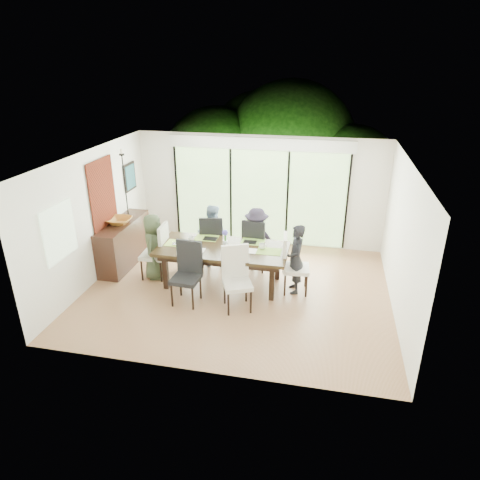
% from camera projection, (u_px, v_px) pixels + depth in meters
% --- Properties ---
extents(floor, '(6.00, 5.00, 0.01)m').
position_uv_depth(floor, '(237.00, 290.00, 8.68)').
color(floor, brown).
rests_on(floor, ground).
extents(ceiling, '(6.00, 5.00, 0.01)m').
position_uv_depth(ceiling, '(237.00, 158.00, 7.61)').
color(ceiling, white).
rests_on(ceiling, wall_back).
extents(wall_back, '(6.00, 0.02, 2.70)m').
position_uv_depth(wall_back, '(259.00, 191.00, 10.40)').
color(wall_back, white).
rests_on(wall_back, floor).
extents(wall_front, '(6.00, 0.02, 2.70)m').
position_uv_depth(wall_front, '(199.00, 294.00, 5.89)').
color(wall_front, beige).
rests_on(wall_front, floor).
extents(wall_left, '(0.02, 5.00, 2.70)m').
position_uv_depth(wall_left, '(93.00, 217.00, 8.72)').
color(wall_left, silver).
rests_on(wall_left, floor).
extents(wall_right, '(0.02, 5.00, 2.70)m').
position_uv_depth(wall_right, '(403.00, 241.00, 7.58)').
color(wall_right, silver).
rests_on(wall_right, floor).
extents(glass_doors, '(4.20, 0.02, 2.30)m').
position_uv_depth(glass_doors, '(259.00, 197.00, 10.43)').
color(glass_doors, '#598C3F').
rests_on(glass_doors, wall_back).
extents(blinds_header, '(4.40, 0.06, 0.28)m').
position_uv_depth(blinds_header, '(260.00, 144.00, 9.90)').
color(blinds_header, white).
rests_on(blinds_header, wall_back).
extents(mullion_a, '(0.05, 0.04, 2.30)m').
position_uv_depth(mullion_a, '(177.00, 192.00, 10.82)').
color(mullion_a, black).
rests_on(mullion_a, wall_back).
extents(mullion_b, '(0.05, 0.04, 2.30)m').
position_uv_depth(mullion_b, '(231.00, 196.00, 10.55)').
color(mullion_b, black).
rests_on(mullion_b, wall_back).
extents(mullion_c, '(0.05, 0.04, 2.30)m').
position_uv_depth(mullion_c, '(287.00, 199.00, 10.28)').
color(mullion_c, black).
rests_on(mullion_c, wall_back).
extents(mullion_d, '(0.05, 0.04, 2.30)m').
position_uv_depth(mullion_d, '(347.00, 203.00, 10.02)').
color(mullion_d, black).
rests_on(mullion_d, wall_back).
extents(side_window, '(0.02, 0.90, 1.00)m').
position_uv_depth(side_window, '(59.00, 232.00, 7.58)').
color(side_window, '#8CAD7F').
rests_on(side_window, wall_left).
extents(deck, '(6.00, 1.80, 0.10)m').
position_uv_depth(deck, '(264.00, 231.00, 11.76)').
color(deck, brown).
rests_on(deck, ground).
extents(rail_top, '(6.00, 0.08, 0.06)m').
position_uv_depth(rail_top, '(269.00, 201.00, 12.24)').
color(rail_top, brown).
rests_on(rail_top, deck).
extents(foliage_left, '(3.20, 3.20, 3.20)m').
position_uv_depth(foliage_left, '(216.00, 160.00, 13.13)').
color(foliage_left, '#14380F').
rests_on(foliage_left, ground).
extents(foliage_mid, '(4.00, 4.00, 4.00)m').
position_uv_depth(foliage_mid, '(290.00, 147.00, 13.10)').
color(foliage_mid, '#14380F').
rests_on(foliage_mid, ground).
extents(foliage_right, '(2.80, 2.80, 2.80)m').
position_uv_depth(foliage_right, '(349.00, 174.00, 12.26)').
color(foliage_right, '#14380F').
rests_on(foliage_right, ground).
extents(foliage_far, '(3.60, 3.60, 3.60)m').
position_uv_depth(foliage_far, '(262.00, 147.00, 13.99)').
color(foliage_far, '#14380F').
rests_on(foliage_far, ground).
extents(table_top, '(2.64, 1.21, 0.07)m').
position_uv_depth(table_top, '(222.00, 249.00, 8.62)').
color(table_top, black).
rests_on(table_top, floor).
extents(table_apron, '(2.42, 0.99, 0.11)m').
position_uv_depth(table_apron, '(223.00, 253.00, 8.66)').
color(table_apron, black).
rests_on(table_apron, floor).
extents(table_leg_fl, '(0.10, 0.10, 0.76)m').
position_uv_depth(table_leg_fl, '(166.00, 272.00, 8.61)').
color(table_leg_fl, black).
rests_on(table_leg_fl, floor).
extents(table_leg_fr, '(0.10, 0.10, 0.76)m').
position_uv_depth(table_leg_fr, '(272.00, 282.00, 8.19)').
color(table_leg_fr, black).
rests_on(table_leg_fr, floor).
extents(table_leg_bl, '(0.10, 0.10, 0.76)m').
position_uv_depth(table_leg_bl, '(180.00, 254.00, 9.38)').
color(table_leg_bl, black).
rests_on(table_leg_bl, floor).
extents(table_leg_br, '(0.10, 0.10, 0.76)m').
position_uv_depth(table_leg_br, '(278.00, 263.00, 8.97)').
color(table_leg_br, black).
rests_on(table_leg_br, floor).
extents(chair_left_end, '(0.53, 0.53, 1.21)m').
position_uv_depth(chair_left_end, '(153.00, 251.00, 8.98)').
color(chair_left_end, beige).
rests_on(chair_left_end, floor).
extents(chair_right_end, '(0.55, 0.55, 1.21)m').
position_uv_depth(chair_right_end, '(296.00, 264.00, 8.41)').
color(chair_right_end, white).
rests_on(chair_right_end, floor).
extents(chair_far_left, '(0.59, 0.59, 1.21)m').
position_uv_depth(chair_far_left, '(212.00, 239.00, 9.55)').
color(chair_far_left, black).
rests_on(chair_far_left, floor).
extents(chair_far_right, '(0.56, 0.56, 1.21)m').
position_uv_depth(chair_far_right, '(256.00, 243.00, 9.36)').
color(chair_far_right, black).
rests_on(chair_far_right, floor).
extents(chair_near_left, '(0.54, 0.54, 1.21)m').
position_uv_depth(chair_near_left, '(185.00, 274.00, 8.01)').
color(chair_near_left, black).
rests_on(chair_near_left, floor).
extents(chair_near_right, '(0.66, 0.66, 1.21)m').
position_uv_depth(chair_near_right, '(237.00, 280.00, 7.82)').
color(chair_near_right, silver).
rests_on(chair_near_right, floor).
extents(person_left_end, '(0.49, 0.70, 1.42)m').
position_uv_depth(person_left_end, '(154.00, 246.00, 8.94)').
color(person_left_end, '#3D4A31').
rests_on(person_left_end, floor).
extents(person_right_end, '(0.57, 0.74, 1.42)m').
position_uv_depth(person_right_end, '(296.00, 259.00, 8.37)').
color(person_right_end, black).
rests_on(person_right_end, floor).
extents(person_far_left, '(0.67, 0.43, 1.42)m').
position_uv_depth(person_far_left, '(212.00, 235.00, 9.49)').
color(person_far_left, '#7E9AB6').
rests_on(person_far_left, floor).
extents(person_far_right, '(0.71, 0.49, 1.42)m').
position_uv_depth(person_far_right, '(256.00, 239.00, 9.30)').
color(person_far_right, '#241E2E').
rests_on(person_far_right, floor).
extents(placemat_left, '(0.48, 0.35, 0.01)m').
position_uv_depth(placemat_left, '(178.00, 243.00, 8.79)').
color(placemat_left, '#A3C747').
rests_on(placemat_left, table_top).
extents(placemat_right, '(0.48, 0.35, 0.01)m').
position_uv_depth(placemat_right, '(269.00, 251.00, 8.43)').
color(placemat_right, olive).
rests_on(placemat_right, table_top).
extents(placemat_far_l, '(0.48, 0.35, 0.01)m').
position_uv_depth(placemat_far_l, '(206.00, 238.00, 9.05)').
color(placemat_far_l, '#95C345').
rests_on(placemat_far_l, table_top).
extents(placemat_far_r, '(0.48, 0.35, 0.01)m').
position_uv_depth(placemat_far_r, '(253.00, 242.00, 8.86)').
color(placemat_far_r, '#7AAC3D').
rests_on(placemat_far_r, table_top).
extents(placemat_paper, '(0.48, 0.35, 0.01)m').
position_uv_depth(placemat_paper, '(192.00, 251.00, 8.44)').
color(placemat_paper, white).
rests_on(placemat_paper, table_top).
extents(tablet_far_l, '(0.29, 0.20, 0.01)m').
position_uv_depth(tablet_far_l, '(210.00, 239.00, 8.99)').
color(tablet_far_l, black).
rests_on(tablet_far_l, table_top).
extents(tablet_far_r, '(0.26, 0.19, 0.01)m').
position_uv_depth(tablet_far_r, '(250.00, 242.00, 8.82)').
color(tablet_far_r, black).
rests_on(tablet_far_r, table_top).
extents(papers, '(0.33, 0.24, 0.00)m').
position_uv_depth(papers, '(256.00, 251.00, 8.43)').
color(papers, white).
rests_on(papers, table_top).
extents(platter_base, '(0.29, 0.29, 0.03)m').
position_uv_depth(platter_base, '(192.00, 250.00, 8.44)').
color(platter_base, white).
rests_on(platter_base, table_top).
extents(platter_snacks, '(0.22, 0.22, 0.02)m').
position_uv_depth(platter_snacks, '(192.00, 249.00, 8.43)').
color(platter_snacks, '#C85F17').
rests_on(platter_snacks, table_top).
extents(vase, '(0.09, 0.09, 0.13)m').
position_uv_depth(vase, '(225.00, 244.00, 8.62)').
color(vase, silver).
rests_on(vase, table_top).
extents(hyacinth_stems, '(0.04, 0.04, 0.18)m').
position_uv_depth(hyacinth_stems, '(225.00, 238.00, 8.57)').
color(hyacinth_stems, '#337226').
rests_on(hyacinth_stems, table_top).
extents(hyacinth_blooms, '(0.12, 0.12, 0.12)m').
position_uv_depth(hyacinth_blooms, '(225.00, 233.00, 8.52)').
color(hyacinth_blooms, '#6051CC').
rests_on(hyacinth_blooms, table_top).
extents(laptop, '(0.39, 0.28, 0.03)m').
position_uv_depth(laptop, '(181.00, 245.00, 8.68)').
color(laptop, silver).
rests_on(laptop, table_top).
extents(cup_a, '(0.19, 0.19, 0.11)m').
position_uv_depth(cup_a, '(191.00, 239.00, 8.86)').
color(cup_a, white).
rests_on(cup_a, table_top).
extents(cup_b, '(0.15, 0.15, 0.10)m').
position_uv_depth(cup_b, '(228.00, 248.00, 8.47)').
color(cup_b, white).
rests_on(cup_b, table_top).
extents(cup_c, '(0.19, 0.19, 0.11)m').
position_uv_depth(cup_c, '(262.00, 246.00, 8.53)').
color(cup_c, white).
rests_on(cup_c, table_top).
extents(book, '(0.21, 0.26, 0.02)m').
position_uv_depth(book, '(235.00, 247.00, 8.60)').
color(book, white).
rests_on(book, table_top).
extents(sideboard, '(0.50, 1.79, 1.01)m').
position_uv_depth(sideboard, '(124.00, 243.00, 9.61)').
color(sideboard, black).
rests_on(sideboard, floor).
extents(bowl, '(0.53, 0.53, 0.13)m').
position_uv_depth(bowl, '(119.00, 221.00, 9.29)').
color(bowl, '#9B6121').
rests_on(bowl, sideboard).
extents(candlestick_base, '(0.11, 0.11, 0.04)m').
position_uv_depth(candlestick_base, '(128.00, 216.00, 9.72)').
color(candlestick_base, black).
rests_on(candlestick_base, sideboard).
extents(candlestick_shaft, '(0.03, 0.03, 1.40)m').
position_uv_depth(candlestick_shaft, '(125.00, 186.00, 9.44)').
color(candlestick_shaft, black).
rests_on(candlestick_shaft, sideboard).
extents(candlestick_pan, '(0.11, 0.11, 0.03)m').
position_uv_depth(candlestick_pan, '(122.00, 155.00, 9.16)').
color(candlestick_pan, black).
rests_on(candlestick_pan, sideboard).
extents(candle, '(0.04, 0.04, 0.11)m').
position_uv_depth(candle, '(121.00, 151.00, 9.13)').
color(candle, silver).
rests_on(candle, sideboard).
extents(tapestry, '(0.02, 1.00, 1.50)m').
position_uv_depth(tapestry, '(103.00, 195.00, 8.93)').
color(tapestry, maroon).
rests_on(tapestry, wall_left).
extents(art_frame, '(0.03, 0.55, 0.65)m').
position_uv_depth(art_frame, '(130.00, 177.00, 10.08)').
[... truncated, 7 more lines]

